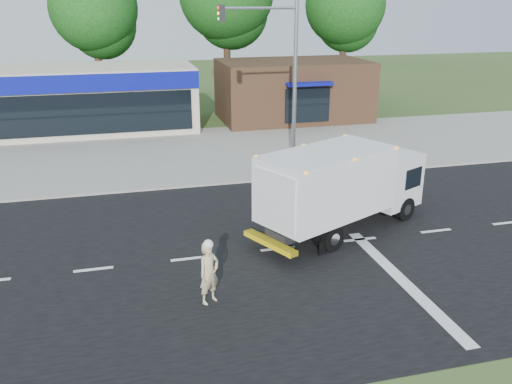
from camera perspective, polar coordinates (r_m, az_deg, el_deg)
ground at (r=18.40m, az=2.30°, el=-6.02°), size 120.00×120.00×0.00m
road_asphalt at (r=18.40m, az=2.30°, el=-6.01°), size 60.00×14.00×0.02m
sidewalk at (r=25.79m, az=-2.88°, el=1.79°), size 60.00×2.40×0.12m
parking_apron at (r=31.28m, az=-5.03°, el=4.86°), size 60.00×9.00×0.02m
lane_markings at (r=17.66m, az=7.80°, el=-7.29°), size 55.20×7.00×0.01m
ems_box_truck at (r=19.36m, az=8.98°, el=0.87°), size 7.34×5.04×3.14m
emergency_worker at (r=15.01m, az=-4.96°, el=-8.39°), size 0.78×0.70×1.90m
retail_strip_mall at (r=36.53m, az=-20.99°, el=9.01°), size 18.00×6.20×4.00m
brown_storefront at (r=38.21m, az=3.92°, el=10.65°), size 10.00×6.70×4.00m
traffic_signal_pole at (r=24.72m, az=2.69°, el=12.58°), size 3.51×0.25×8.00m
background_trees at (r=44.21m, az=-9.71°, el=18.66°), size 36.77×7.39×12.10m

